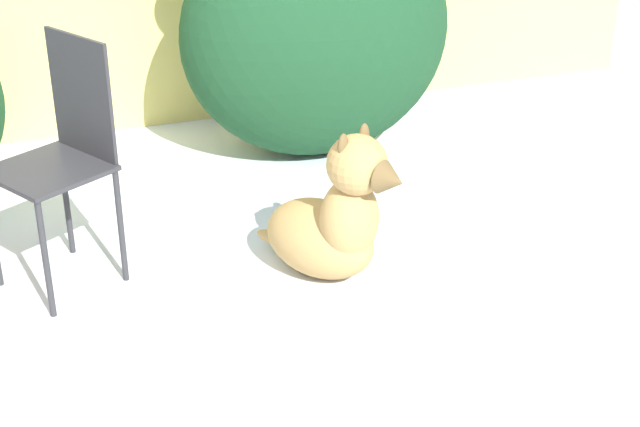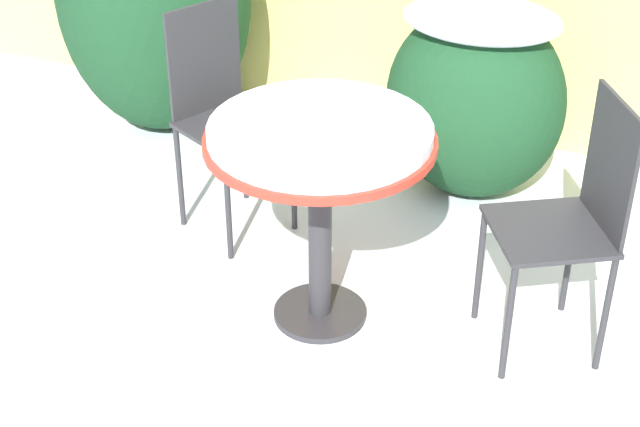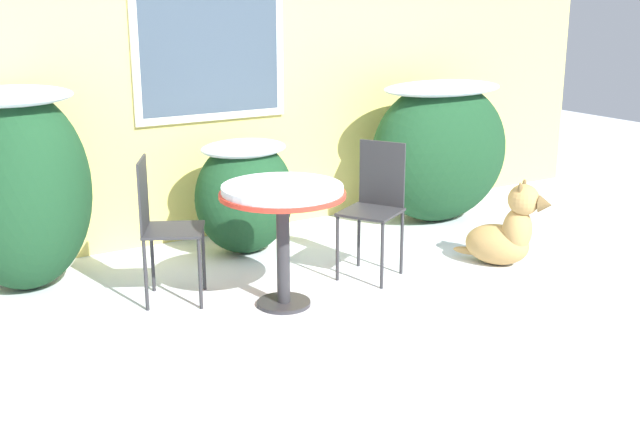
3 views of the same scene
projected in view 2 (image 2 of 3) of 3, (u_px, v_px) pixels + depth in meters
name	position (u px, v px, depth m)	size (l,w,h in m)	color
ground_plane	(358.00, 426.00, 3.22)	(16.00, 16.00, 0.00)	silver
shrub_middle	(475.00, 95.00, 4.27)	(0.79, 0.63, 0.89)	#194223
patio_table	(320.00, 156.00, 3.36)	(0.80, 0.80, 0.81)	#2D2D30
patio_chair_near_table	(223.00, 109.00, 4.02)	(0.51, 0.51, 0.96)	#2D2D30
patio_chair_far_side	(571.00, 216.00, 3.32)	(0.52, 0.52, 0.96)	#2D2D30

